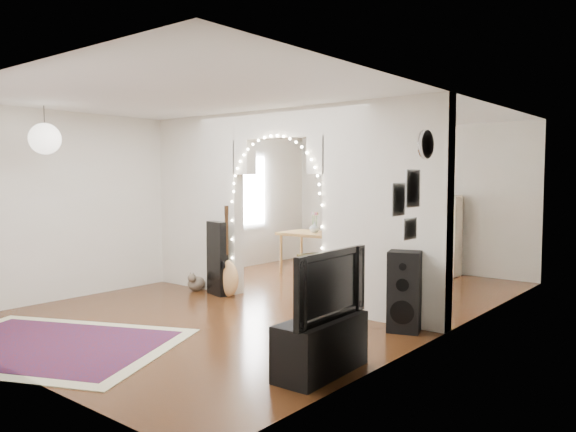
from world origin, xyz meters
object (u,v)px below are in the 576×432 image
Objects in this scene: dining_table at (314,237)px; floor_speaker at (404,292)px; acoustic_guitar at (227,263)px; bookcase at (422,234)px; media_console at (321,346)px; dining_chair_left at (314,265)px; dining_chair_right at (406,278)px.

floor_speaker is at bearing -40.51° from dining_table.
acoustic_guitar is 3.91m from bookcase.
bookcase reaches higher than media_console.
media_console is (0.06, -1.71, -0.21)m from floor_speaker.
media_console reaches higher than dining_chair_left.
bookcase is 1.17× the size of dining_table.
media_console is (2.97, -1.75, -0.25)m from acoustic_guitar.
floor_speaker is 2.07m from dining_chair_right.
dining_chair_left is at bearing 159.00° from dining_chair_right.
bookcase is 1.97m from dining_table.
dining_table is at bearing 122.14° from floor_speaker.
floor_speaker is at bearing -86.35° from bookcase.
acoustic_guitar reaches higher than dining_table.
floor_speaker is at bearing -75.50° from dining_chair_right.
media_console reaches higher than dining_chair_right.
acoustic_guitar is at bearing -129.28° from bookcase.
acoustic_guitar is at bearing 147.25° from media_console.
dining_chair_left is at bearing 105.71° from acoustic_guitar.
acoustic_guitar is 0.79× the size of bookcase.
acoustic_guitar is at bearing -77.57° from dining_chair_left.
dining_chair_right is (2.14, -0.60, -0.44)m from dining_table.
media_console is 0.81× the size of dining_table.
acoustic_guitar is at bearing 159.67° from floor_speaker.
dining_chair_left is (-2.92, 3.85, -0.04)m from media_console.
bookcase reaches higher than dining_table.
bookcase reaches higher than floor_speaker.
media_console is at bearing -13.39° from acoustic_guitar.
floor_speaker is 2.00× the size of dining_chair_left.
media_console is 5.22m from dining_table.
dining_table is at bearing -158.92° from bookcase.
dining_chair_left is (0.05, 2.09, -0.29)m from acoustic_guitar.
media_console is 2.16× the size of dining_chair_left.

